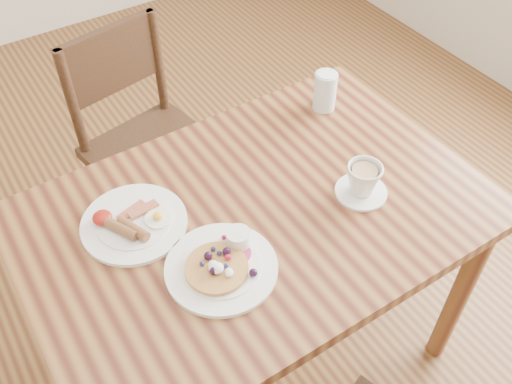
{
  "coord_description": "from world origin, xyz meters",
  "views": [
    {
      "loc": [
        -0.54,
        -0.83,
        1.86
      ],
      "look_at": [
        0.0,
        0.0,
        0.82
      ],
      "focal_mm": 40.0,
      "sensor_mm": 36.0,
      "label": 1
    }
  ],
  "objects_px": {
    "breakfast_plate": "(132,223)",
    "teacup_saucer": "(363,181)",
    "water_glass": "(325,91)",
    "chair_far": "(146,138)",
    "pancake_plate": "(222,264)",
    "dining_table": "(256,235)"
  },
  "relations": [
    {
      "from": "dining_table",
      "to": "breakfast_plate",
      "type": "relative_size",
      "value": 4.44
    },
    {
      "from": "breakfast_plate",
      "to": "water_glass",
      "type": "relative_size",
      "value": 2.19
    },
    {
      "from": "chair_far",
      "to": "dining_table",
      "type": "bearing_deg",
      "value": 80.89
    },
    {
      "from": "breakfast_plate",
      "to": "teacup_saucer",
      "type": "height_order",
      "value": "teacup_saucer"
    },
    {
      "from": "dining_table",
      "to": "chair_far",
      "type": "xyz_separation_m",
      "value": [
        -0.02,
        0.71,
        -0.16
      ]
    },
    {
      "from": "breakfast_plate",
      "to": "dining_table",
      "type": "bearing_deg",
      "value": -23.62
    },
    {
      "from": "teacup_saucer",
      "to": "pancake_plate",
      "type": "bearing_deg",
      "value": -178.67
    },
    {
      "from": "dining_table",
      "to": "pancake_plate",
      "type": "bearing_deg",
      "value": -146.64
    },
    {
      "from": "pancake_plate",
      "to": "chair_far",
      "type": "bearing_deg",
      "value": 79.79
    },
    {
      "from": "chair_far",
      "to": "water_glass",
      "type": "bearing_deg",
      "value": 122.62
    },
    {
      "from": "chair_far",
      "to": "breakfast_plate",
      "type": "height_order",
      "value": "chair_far"
    },
    {
      "from": "breakfast_plate",
      "to": "water_glass",
      "type": "height_order",
      "value": "water_glass"
    },
    {
      "from": "pancake_plate",
      "to": "water_glass",
      "type": "bearing_deg",
      "value": 31.75
    },
    {
      "from": "chair_far",
      "to": "teacup_saucer",
      "type": "bearing_deg",
      "value": 99.06
    },
    {
      "from": "breakfast_plate",
      "to": "water_glass",
      "type": "bearing_deg",
      "value": 9.83
    },
    {
      "from": "water_glass",
      "to": "pancake_plate",
      "type": "bearing_deg",
      "value": -148.25
    },
    {
      "from": "pancake_plate",
      "to": "water_glass",
      "type": "relative_size",
      "value": 2.19
    },
    {
      "from": "chair_far",
      "to": "water_glass",
      "type": "height_order",
      "value": "chair_far"
    },
    {
      "from": "pancake_plate",
      "to": "dining_table",
      "type": "bearing_deg",
      "value": 33.36
    },
    {
      "from": "dining_table",
      "to": "pancake_plate",
      "type": "xyz_separation_m",
      "value": [
        -0.17,
        -0.11,
        0.11
      ]
    },
    {
      "from": "pancake_plate",
      "to": "teacup_saucer",
      "type": "relative_size",
      "value": 1.93
    },
    {
      "from": "dining_table",
      "to": "teacup_saucer",
      "type": "distance_m",
      "value": 0.32
    }
  ]
}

